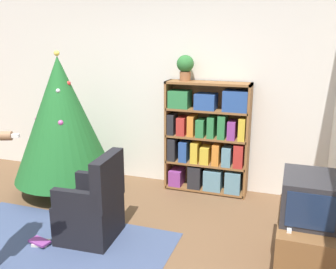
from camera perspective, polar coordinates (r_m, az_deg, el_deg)
name	(u,v)px	position (r m, az deg, el deg)	size (l,w,h in m)	color
ground_plane	(79,268)	(3.71, -13.34, -19.23)	(14.00, 14.00, 0.00)	brown
wall_back	(163,91)	(5.21, -0.75, 6.66)	(8.00, 0.10, 2.60)	silver
area_rug	(41,254)	(4.00, -18.80, -16.82)	(2.40, 1.62, 0.01)	#3D4C70
bookshelf	(208,139)	(4.93, 6.04, -0.73)	(1.10, 0.28, 1.48)	brown
tv_stand	(305,244)	(3.68, 20.11, -15.40)	(0.49, 0.89, 0.51)	brown
television	(310,198)	(3.48, 20.79, -8.97)	(0.46, 0.57, 0.39)	#28282D
game_remote	(289,229)	(3.31, 18.00, -13.47)	(0.04, 0.12, 0.02)	white
christmas_tree	(62,119)	(4.99, -15.90, 2.29)	(1.29, 1.29, 1.87)	#4C3323
armchair	(93,209)	(4.00, -11.42, -11.09)	(0.60, 0.59, 0.92)	black
potted_plant	(185,66)	(4.85, 2.65, 10.39)	(0.22, 0.22, 0.33)	#935B38
book_pile_near_tree	(78,203)	(4.86, -13.52, -10.05)	(0.23, 0.19, 0.07)	#232328
book_pile_by_chair	(40,242)	(4.14, -18.88, -15.29)	(0.24, 0.17, 0.05)	beige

